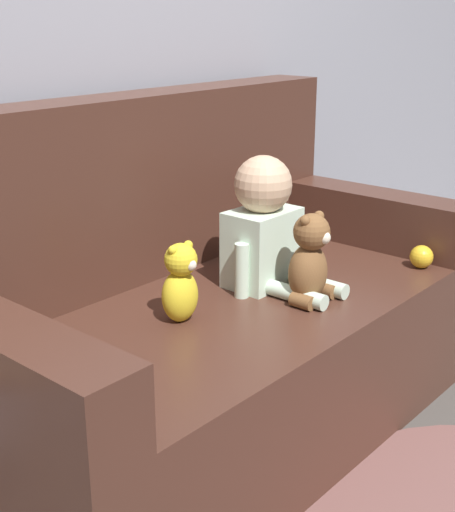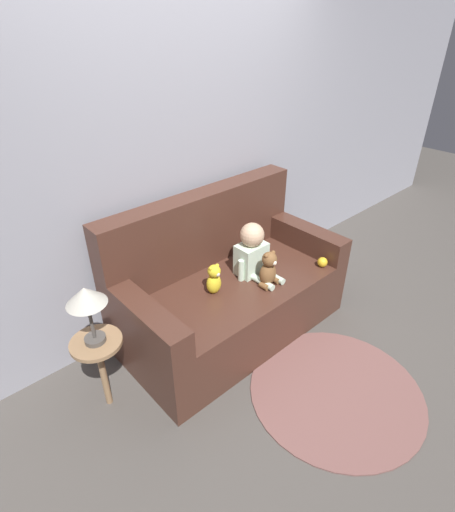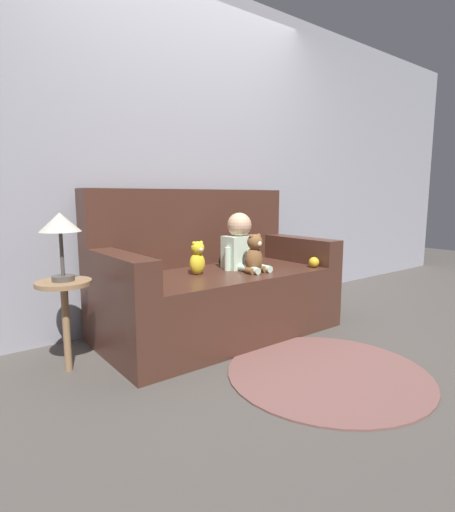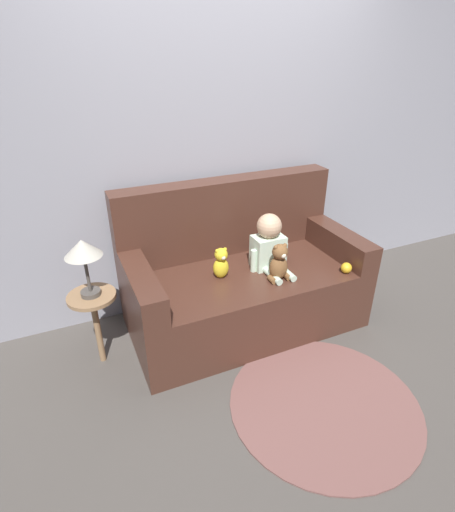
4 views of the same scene
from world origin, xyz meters
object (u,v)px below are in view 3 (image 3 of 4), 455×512
Objects in this scene: plush_toy_side at (197,258)px; side_table at (62,252)px; couch at (214,284)px; person_baby at (240,243)px; teddy_bear_brown at (254,255)px; toy_ball at (314,262)px.

side_table is at bearing 177.21° from plush_toy_side.
plush_toy_side is (-0.20, -0.10, 0.22)m from couch.
couch is at bearing 150.30° from person_baby.
person_baby is 0.45× the size of side_table.
teddy_bear_brown is 3.48× the size of toy_ball.
side_table reaches higher than teddy_bear_brown.
person_baby is at bearing 82.92° from teddy_bear_brown.
person_baby is (0.17, -0.10, 0.29)m from couch.
person_baby is at bearing -0.21° from plush_toy_side.
couch is 6.26× the size of teddy_bear_brown.
teddy_bear_brown is at bearing -10.56° from side_table.
teddy_bear_brown is at bearing -97.08° from person_baby.
plush_toy_side is at bearing 160.04° from toy_ball.
side_table is (-0.85, 0.04, 0.11)m from plush_toy_side.
couch is 4.15× the size of person_baby.
couch is 1.87× the size of side_table.
toy_ball is (0.63, -0.40, 0.15)m from couch.
couch is 0.31m from plush_toy_side.
teddy_bear_brown is 1.19× the size of plush_toy_side.
couch is 0.39m from teddy_bear_brown.
person_baby is 5.26× the size of toy_ball.
side_table reaches higher than plush_toy_side.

